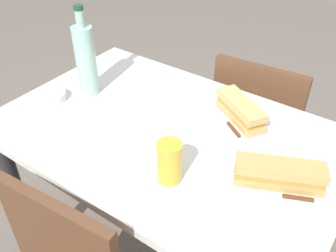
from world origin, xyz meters
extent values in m
cube|color=silver|center=(0.00, 0.00, 0.76)|extent=(1.14, 0.74, 0.03)
cylinder|color=#262628|center=(-0.51, -0.31, 0.37)|extent=(0.06, 0.06, 0.74)
cylinder|color=#262628|center=(0.51, -0.31, 0.37)|extent=(0.06, 0.06, 0.74)
cylinder|color=#262628|center=(0.51, 0.31, 0.37)|extent=(0.06, 0.06, 0.74)
cube|color=brown|center=(0.02, 0.47, 0.64)|extent=(0.38, 0.06, 0.40)
cube|color=brown|center=(-0.10, -0.65, 0.43)|extent=(0.43, 0.43, 0.02)
cube|color=brown|center=(-0.11, -0.47, 0.64)|extent=(0.38, 0.06, 0.40)
cylinder|color=brown|center=(-0.26, -0.84, 0.21)|extent=(0.04, 0.04, 0.42)
cylinder|color=brown|center=(0.10, -0.81, 0.21)|extent=(0.04, 0.04, 0.42)
cylinder|color=brown|center=(-0.29, -0.49, 0.21)|extent=(0.04, 0.04, 0.42)
cylinder|color=brown|center=(0.07, -0.46, 0.21)|extent=(0.04, 0.04, 0.42)
cylinder|color=silver|center=(-0.39, 0.03, 0.78)|extent=(0.22, 0.22, 0.01)
cube|color=tan|center=(-0.39, 0.03, 0.80)|extent=(0.24, 0.16, 0.02)
cube|color=#CC8438|center=(-0.39, 0.03, 0.82)|extent=(0.22, 0.15, 0.02)
cube|color=tan|center=(-0.39, 0.03, 0.84)|extent=(0.24, 0.16, 0.02)
cube|color=silver|center=(-0.37, 0.09, 0.79)|extent=(0.10, 0.05, 0.00)
cube|color=#59331E|center=(-0.46, 0.06, 0.79)|extent=(0.08, 0.04, 0.01)
cylinder|color=white|center=(-0.17, -0.18, 0.78)|extent=(0.22, 0.22, 0.01)
cube|color=tan|center=(-0.17, -0.18, 0.80)|extent=(0.22, 0.17, 0.02)
cube|color=#CC8438|center=(-0.17, -0.18, 0.82)|extent=(0.20, 0.15, 0.02)
cube|color=tan|center=(-0.17, -0.18, 0.84)|extent=(0.22, 0.17, 0.02)
cube|color=silver|center=(-0.11, -0.16, 0.79)|extent=(0.09, 0.07, 0.00)
cube|color=#59331E|center=(-0.18, -0.11, 0.79)|extent=(0.07, 0.05, 0.01)
cylinder|color=#99C6B7|center=(0.38, -0.03, 0.90)|extent=(0.07, 0.07, 0.26)
cylinder|color=#99C6B7|center=(0.38, -0.03, 1.06)|extent=(0.03, 0.03, 0.06)
cylinder|color=#19472D|center=(0.38, -0.03, 1.09)|extent=(0.03, 0.03, 0.02)
cylinder|color=gold|center=(-0.13, 0.17, 0.83)|extent=(0.07, 0.07, 0.12)
cylinder|color=silver|center=(0.46, 0.09, 0.79)|extent=(0.11, 0.11, 0.03)
cube|color=white|center=(0.24, -0.20, 0.77)|extent=(0.18, 0.18, 0.00)
camera|label=1|loc=(-0.57, 0.80, 1.53)|focal=40.24mm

